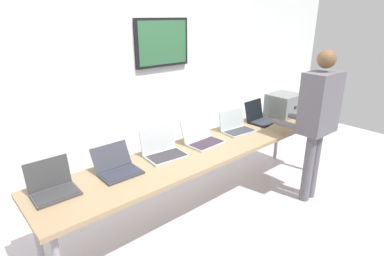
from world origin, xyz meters
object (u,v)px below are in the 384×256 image
at_px(laptop_station_4, 236,127).
at_px(person, 318,114).
at_px(laptop_station_5, 260,117).
at_px(laptop_station_1, 117,167).
at_px(equipment_box, 283,105).
at_px(laptop_station_3, 202,138).
at_px(laptop_station_2, 163,149).
at_px(workbench, 208,151).
at_px(laptop_station_0, 53,186).

bearing_deg(laptop_station_4, person, -57.10).
height_order(laptop_station_5, person, person).
bearing_deg(laptop_station_1, person, -19.97).
height_order(equipment_box, laptop_station_3, equipment_box).
height_order(equipment_box, laptop_station_1, equipment_box).
bearing_deg(laptop_station_2, laptop_station_1, -177.35).
xyz_separation_m(laptop_station_1, laptop_station_5, (2.04, 0.02, 0.01)).
bearing_deg(equipment_box, laptop_station_2, 178.95).
xyz_separation_m(workbench, laptop_station_3, (0.02, 0.11, 0.10)).
bearing_deg(workbench, laptop_station_0, 174.75).
relative_size(workbench, laptop_station_3, 9.01).
bearing_deg(equipment_box, laptop_station_1, 179.70).
bearing_deg(laptop_station_2, laptop_station_5, 0.04).
xyz_separation_m(laptop_station_0, laptop_station_1, (0.53, -0.03, -0.01)).
xyz_separation_m(workbench, person, (1.04, -0.62, 0.34)).
xyz_separation_m(laptop_station_1, laptop_station_4, (1.55, -0.01, 0.00)).
xyz_separation_m(laptop_station_0, laptop_station_4, (2.08, -0.03, -0.00)).
height_order(workbench, laptop_station_2, laptop_station_2).
bearing_deg(person, laptop_station_2, 153.41).
height_order(laptop_station_1, laptop_station_5, laptop_station_5).
height_order(workbench, laptop_station_4, laptop_station_4).
bearing_deg(workbench, laptop_station_4, 10.70).
bearing_deg(workbench, laptop_station_3, 80.18).
distance_m(laptop_station_0, laptop_station_1, 0.53).
distance_m(equipment_box, person, 0.88).
bearing_deg(laptop_station_3, laptop_station_1, 179.98).
bearing_deg(person, laptop_station_0, 163.40).
bearing_deg(laptop_station_1, laptop_station_0, 177.15).
relative_size(laptop_station_0, laptop_station_2, 0.83).
distance_m(laptop_station_1, person, 2.16).
relative_size(laptop_station_1, laptop_station_3, 0.87).
bearing_deg(laptop_station_3, laptop_station_4, -0.55).
height_order(laptop_station_2, person, person).
bearing_deg(laptop_station_4, workbench, -169.30).
relative_size(laptop_station_0, laptop_station_4, 0.85).
height_order(laptop_station_1, laptop_station_2, laptop_station_2).
xyz_separation_m(laptop_station_0, person, (2.55, -0.76, 0.23)).
distance_m(laptop_station_2, laptop_station_3, 0.50).
xyz_separation_m(laptop_station_3, laptop_station_5, (1.03, 0.02, 0.00)).
distance_m(laptop_station_2, laptop_station_5, 1.53).
height_order(laptop_station_4, person, person).
distance_m(laptop_station_1, laptop_station_2, 0.51).
xyz_separation_m(workbench, laptop_station_1, (-0.98, 0.11, 0.10)).
height_order(laptop_station_0, laptop_station_1, laptop_station_0).
bearing_deg(equipment_box, workbench, -176.24).
bearing_deg(laptop_station_0, laptop_station_5, -0.05).
xyz_separation_m(laptop_station_3, laptop_station_4, (0.55, -0.01, -0.00)).
relative_size(laptop_station_0, laptop_station_5, 0.94).
relative_size(laptop_station_1, laptop_station_2, 0.85).
bearing_deg(laptop_station_0, laptop_station_2, -0.17).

